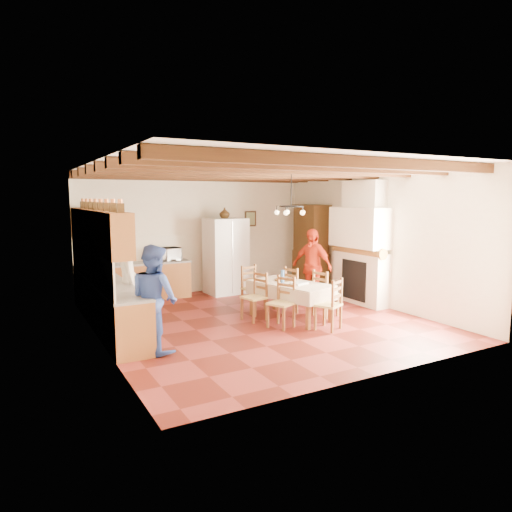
{
  "coord_description": "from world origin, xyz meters",
  "views": [
    {
      "loc": [
        -4.32,
        -7.67,
        2.42
      ],
      "look_at": [
        0.1,
        0.3,
        1.25
      ],
      "focal_mm": 32.0,
      "sensor_mm": 36.0,
      "label": 1
    }
  ],
  "objects_px": {
    "person_woman_red": "(312,267)",
    "chair_left_far": "(254,296)",
    "dining_table": "(290,287)",
    "chair_right_near": "(326,293)",
    "chair_right_far": "(297,289)",
    "chair_end_far": "(254,288)",
    "person_man": "(128,284)",
    "refrigerator": "(226,256)",
    "microwave": "(168,254)",
    "chair_left_near": "(281,302)",
    "hutch": "(311,247)",
    "person_woman_blue": "(154,298)",
    "chair_end_near": "(328,304)"
  },
  "relations": [
    {
      "from": "person_woman_red",
      "to": "chair_left_far",
      "type": "bearing_deg",
      "value": -92.63
    },
    {
      "from": "dining_table",
      "to": "person_woman_blue",
      "type": "xyz_separation_m",
      "value": [
        -2.94,
        -0.6,
        0.2
      ]
    },
    {
      "from": "hutch",
      "to": "dining_table",
      "type": "bearing_deg",
      "value": -125.18
    },
    {
      "from": "dining_table",
      "to": "chair_left_far",
      "type": "xyz_separation_m",
      "value": [
        -0.69,
        0.24,
        -0.17
      ]
    },
    {
      "from": "hutch",
      "to": "chair_right_far",
      "type": "height_order",
      "value": "hutch"
    },
    {
      "from": "dining_table",
      "to": "person_woman_blue",
      "type": "bearing_deg",
      "value": -168.52
    },
    {
      "from": "chair_end_near",
      "to": "microwave",
      "type": "relative_size",
      "value": 1.69
    },
    {
      "from": "chair_right_near",
      "to": "microwave",
      "type": "height_order",
      "value": "microwave"
    },
    {
      "from": "refrigerator",
      "to": "chair_left_near",
      "type": "xyz_separation_m",
      "value": [
        -0.43,
        -3.33,
        -0.47
      ]
    },
    {
      "from": "chair_left_far",
      "to": "chair_end_near",
      "type": "relative_size",
      "value": 1.0
    },
    {
      "from": "hutch",
      "to": "chair_left_near",
      "type": "distance_m",
      "value": 3.85
    },
    {
      "from": "chair_end_far",
      "to": "person_man",
      "type": "relative_size",
      "value": 0.55
    },
    {
      "from": "chair_left_near",
      "to": "microwave",
      "type": "height_order",
      "value": "microwave"
    },
    {
      "from": "dining_table",
      "to": "chair_right_far",
      "type": "bearing_deg",
      "value": 45.12
    },
    {
      "from": "person_woman_blue",
      "to": "microwave",
      "type": "distance_m",
      "value": 4.0
    },
    {
      "from": "hutch",
      "to": "person_man",
      "type": "bearing_deg",
      "value": -155.68
    },
    {
      "from": "chair_left_near",
      "to": "person_man",
      "type": "bearing_deg",
      "value": -138.81
    },
    {
      "from": "dining_table",
      "to": "chair_left_far",
      "type": "relative_size",
      "value": 1.92
    },
    {
      "from": "chair_end_near",
      "to": "person_woman_red",
      "type": "bearing_deg",
      "value": -143.23
    },
    {
      "from": "chair_right_near",
      "to": "person_man",
      "type": "xyz_separation_m",
      "value": [
        -3.78,
        0.93,
        0.39
      ]
    },
    {
      "from": "person_woman_blue",
      "to": "dining_table",
      "type": "bearing_deg",
      "value": -98.62
    },
    {
      "from": "dining_table",
      "to": "chair_right_far",
      "type": "relative_size",
      "value": 1.92
    },
    {
      "from": "dining_table",
      "to": "chair_right_near",
      "type": "distance_m",
      "value": 0.79
    },
    {
      "from": "chair_left_near",
      "to": "chair_left_far",
      "type": "relative_size",
      "value": 1.0
    },
    {
      "from": "person_man",
      "to": "chair_right_far",
      "type": "bearing_deg",
      "value": -89.41
    },
    {
      "from": "chair_left_far",
      "to": "chair_right_near",
      "type": "relative_size",
      "value": 1.0
    },
    {
      "from": "chair_end_far",
      "to": "microwave",
      "type": "distance_m",
      "value": 2.5
    },
    {
      "from": "refrigerator",
      "to": "hutch",
      "type": "bearing_deg",
      "value": -16.8
    },
    {
      "from": "refrigerator",
      "to": "person_man",
      "type": "bearing_deg",
      "value": -146.1
    },
    {
      "from": "refrigerator",
      "to": "person_man",
      "type": "relative_size",
      "value": 1.09
    },
    {
      "from": "refrigerator",
      "to": "person_man",
      "type": "distance_m",
      "value": 3.64
    },
    {
      "from": "hutch",
      "to": "chair_end_near",
      "type": "relative_size",
      "value": 2.33
    },
    {
      "from": "chair_end_far",
      "to": "person_man",
      "type": "distance_m",
      "value": 2.78
    },
    {
      "from": "hutch",
      "to": "chair_end_near",
      "type": "distance_m",
      "value": 3.84
    },
    {
      "from": "chair_left_near",
      "to": "chair_left_far",
      "type": "height_order",
      "value": "same"
    },
    {
      "from": "dining_table",
      "to": "chair_right_near",
      "type": "bearing_deg",
      "value": -12.69
    },
    {
      "from": "dining_table",
      "to": "person_woman_red",
      "type": "relative_size",
      "value": 1.06
    },
    {
      "from": "refrigerator",
      "to": "person_woman_blue",
      "type": "bearing_deg",
      "value": -131.28
    },
    {
      "from": "person_man",
      "to": "microwave",
      "type": "height_order",
      "value": "person_man"
    },
    {
      "from": "chair_right_near",
      "to": "person_man",
      "type": "relative_size",
      "value": 0.55
    },
    {
      "from": "refrigerator",
      "to": "chair_end_far",
      "type": "distance_m",
      "value": 1.93
    },
    {
      "from": "chair_right_near",
      "to": "chair_end_near",
      "type": "xyz_separation_m",
      "value": [
        -0.56,
        -0.8,
        0.0
      ]
    },
    {
      "from": "chair_left_near",
      "to": "chair_end_near",
      "type": "height_order",
      "value": "same"
    },
    {
      "from": "refrigerator",
      "to": "hutch",
      "type": "height_order",
      "value": "hutch"
    },
    {
      "from": "dining_table",
      "to": "microwave",
      "type": "bearing_deg",
      "value": 115.47
    },
    {
      "from": "chair_left_near",
      "to": "chair_end_near",
      "type": "relative_size",
      "value": 1.0
    },
    {
      "from": "person_woman_red",
      "to": "chair_right_near",
      "type": "bearing_deg",
      "value": -41.43
    },
    {
      "from": "chair_right_far",
      "to": "person_man",
      "type": "distance_m",
      "value": 3.54
    },
    {
      "from": "chair_right_near",
      "to": "chair_end_far",
      "type": "relative_size",
      "value": 1.0
    },
    {
      "from": "person_woman_red",
      "to": "person_woman_blue",
      "type": "bearing_deg",
      "value": -91.42
    }
  ]
}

